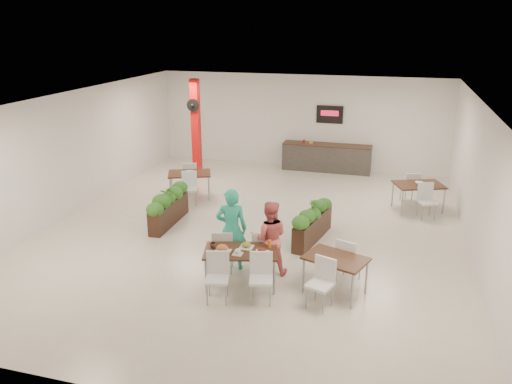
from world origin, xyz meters
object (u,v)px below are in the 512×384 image
service_counter (327,157)px  planter_left (169,205)px  side_table_b (419,188)px  diner_man (232,229)px  side_table_c (336,264)px  red_column (196,128)px  diner_woman (269,238)px  side_table_a (190,177)px  main_table (240,256)px  planter_right (313,221)px

service_counter → planter_left: bearing=-118.6°
planter_left → side_table_b: planter_left is taller
diner_man → side_table_c: 2.26m
red_column → planter_left: (0.82, -3.97, -1.14)m
diner_man → side_table_c: (2.19, -0.47, -0.26)m
service_counter → planter_left: size_ratio=1.57×
planter_left → side_table_c: (4.48, -2.32, 0.11)m
diner_woman → planter_left: diner_woman is taller
diner_woman → side_table_b: 5.46m
service_counter → planter_left: service_counter is taller
red_column → side_table_b: size_ratio=1.92×
side_table_a → side_table_c: size_ratio=1.00×
planter_left → side_table_c: 5.05m
diner_woman → service_counter: bearing=-104.4°
red_column → main_table: size_ratio=1.72×
diner_woman → side_table_a: size_ratio=0.94×
main_table → side_table_b: size_ratio=1.12×
service_counter → diner_woman: bearing=-90.7°
red_column → diner_man: 6.64m
red_column → planter_right: bearing=-41.6°
planter_left → planter_right: bearing=-0.3°
diner_man → planter_right: diner_man is taller
side_table_a → planter_left: bearing=-104.3°
side_table_a → side_table_b: (6.37, 0.69, 0.00)m
diner_man → service_counter: bearing=-110.3°
service_counter → side_table_b: bearing=-46.9°
main_table → side_table_c: same height
diner_woman → red_column: bearing=-69.8°
diner_man → planter_left: bearing=-52.6°
planter_left → side_table_b: (6.10, 2.71, 0.13)m
service_counter → main_table: bearing=-93.4°
service_counter → side_table_c: bearing=-80.9°
planter_right → side_table_c: (0.80, -2.30, 0.12)m
main_table → service_counter: bearing=86.6°
service_counter → main_table: (-0.50, -8.34, 0.14)m
side_table_a → main_table: bearing=-78.8°
service_counter → main_table: service_counter is taller
red_column → diner_man: bearing=-61.9°
diner_man → planter_right: (1.39, 1.83, -0.38)m
main_table → side_table_c: (1.80, 0.18, -0.02)m
service_counter → main_table: 8.35m
main_table → planter_right: bearing=68.1°
red_column → main_table: 7.43m
service_counter → planter_right: 5.87m
main_table → planter_right: 2.68m
diner_man → side_table_b: bearing=-143.6°
diner_man → side_table_c: size_ratio=1.05×
red_column → service_counter: (4.00, 1.86, -1.15)m
main_table → side_table_c: size_ratio=1.12×
red_column → planter_right: (4.50, -3.99, -1.15)m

